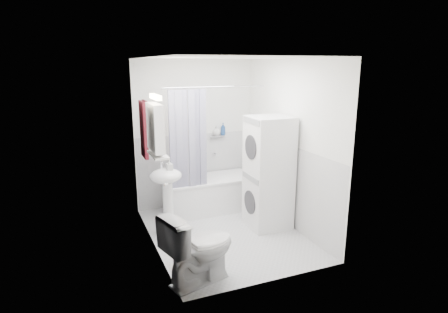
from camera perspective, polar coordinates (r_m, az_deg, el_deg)
name	(u,v)px	position (r m, az deg, el deg)	size (l,w,h in m)	color
floor	(225,233)	(5.39, 0.21, -11.59)	(2.60, 2.60, 0.00)	silver
room_walls	(225,129)	(4.94, 0.23, 4.18)	(2.60, 2.60, 2.60)	white
wainscot	(218,187)	(5.42, -0.97, -4.61)	(1.98, 2.58, 2.58)	white
door	(166,185)	(4.26, -8.80, -4.32)	(0.05, 2.00, 2.00)	brown
bathtub	(209,192)	(6.11, -2.24, -5.46)	(1.41, 0.67, 0.54)	white
tub_spout	(214,153)	(6.31, -1.61, 0.52)	(0.04, 0.04, 0.12)	silver
curtain_rod	(215,87)	(5.52, -1.40, 10.56)	(0.02, 0.02, 1.59)	silver
shower_curtain	(188,140)	(5.48, -5.48, 2.55)	(0.55, 0.02, 1.45)	#161344
sink	(166,186)	(5.17, -8.77, -4.50)	(0.44, 0.37, 1.04)	white
medicine_cabinet	(156,126)	(4.76, -10.39, 4.53)	(0.13, 0.50, 0.71)	white
shelf	(158,155)	(4.83, -10.03, 0.27)	(0.18, 0.54, 0.03)	silver
shower_caddy	(216,136)	(6.26, -1.17, 3.11)	(0.22, 0.06, 0.02)	silver
towel	(144,128)	(5.40, -12.14, 4.22)	(0.07, 0.34, 0.82)	#53151E
washer_dryer	(268,173)	(5.41, 6.77, -2.44)	(0.59, 0.58, 1.62)	white
toilet	(199,248)	(4.15, -3.80, -13.71)	(0.45, 0.81, 0.80)	white
soap_pump	(170,169)	(5.08, -8.30, -1.93)	(0.08, 0.17, 0.08)	gray
shelf_bottle	(160,154)	(4.68, -9.66, 0.44)	(0.07, 0.18, 0.07)	gray
shelf_cup	(156,148)	(4.93, -10.36, 1.28)	(0.10, 0.09, 0.10)	gray
shampoo_a	(216,132)	(6.25, -1.17, 3.80)	(0.13, 0.17, 0.13)	gray
shampoo_b	(223,133)	(6.30, -0.15, 3.64)	(0.08, 0.21, 0.08)	navy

